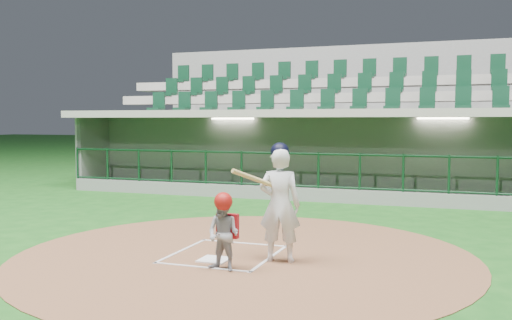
{
  "coord_description": "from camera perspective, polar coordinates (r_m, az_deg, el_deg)",
  "views": [
    {
      "loc": [
        3.46,
        -8.45,
        2.12
      ],
      "look_at": [
        -0.52,
        2.6,
        1.3
      ],
      "focal_mm": 40.0,
      "sensor_mm": 36.0,
      "label": 1
    }
  ],
  "objects": [
    {
      "name": "catcher",
      "position": [
        8.06,
        -3.26,
        -7.14
      ],
      "size": [
        0.57,
        0.48,
        1.11
      ],
      "color": "#939399",
      "rests_on": "dirt_circle"
    },
    {
      "name": "ground",
      "position": [
        9.38,
        -2.44,
        -9.08
      ],
      "size": [
        120.0,
        120.0,
        0.0
      ],
      "primitive_type": "plane",
      "color": "#154B15",
      "rests_on": "ground"
    },
    {
      "name": "seating_deck",
      "position": [
        19.68,
        9.66,
        1.91
      ],
      "size": [
        17.0,
        6.72,
        5.15
      ],
      "color": "slate",
      "rests_on": "ground"
    },
    {
      "name": "dirt_circle",
      "position": [
        9.09,
        -1.15,
        -9.46
      ],
      "size": [
        7.2,
        7.2,
        0.01
      ],
      "primitive_type": "cylinder",
      "color": "brown",
      "rests_on": "ground"
    },
    {
      "name": "dugout_structure",
      "position": [
        16.66,
        7.94,
        -0.02
      ],
      "size": [
        16.4,
        3.7,
        3.0
      ],
      "color": "slate",
      "rests_on": "ground"
    },
    {
      "name": "home_plate",
      "position": [
        8.75,
        -4.2,
        -9.9
      ],
      "size": [
        0.43,
        0.43,
        0.02
      ],
      "primitive_type": "cube",
      "color": "white",
      "rests_on": "dirt_circle"
    },
    {
      "name": "batter",
      "position": [
        8.5,
        2.37,
        -4.23
      ],
      "size": [
        0.88,
        0.89,
        1.78
      ],
      "color": "white",
      "rests_on": "dirt_circle"
    },
    {
      "name": "batter_box_chalk",
      "position": [
        9.1,
        -3.16,
        -9.37
      ],
      "size": [
        1.55,
        1.8,
        0.01
      ],
      "color": "silver",
      "rests_on": "ground"
    }
  ]
}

